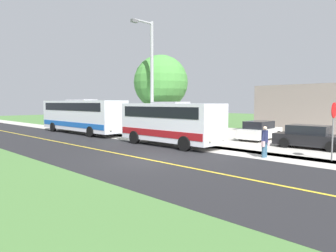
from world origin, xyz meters
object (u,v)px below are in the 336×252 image
object	(u,v)px
shuttle_bus_front	(170,121)
tree_curbside	(161,82)
transit_bus_rear	(82,115)
stop_sign	(333,121)
street_light_pole	(151,77)
parked_car_near	(260,131)
pedestrian_with_bags	(265,141)
parked_car_far	(311,137)

from	to	relation	value
shuttle_bus_front	tree_curbside	distance (m)	5.67
transit_bus_rear	stop_sign	bearing A→B (deg)	94.40
stop_sign	transit_bus_rear	bearing A→B (deg)	-85.60
street_light_pole	parked_car_near	world-z (taller)	street_light_pole
pedestrian_with_bags	stop_sign	bearing A→B (deg)	115.90
transit_bus_rear	parked_car_far	world-z (taller)	transit_bus_rear
transit_bus_rear	street_light_pole	distance (m)	9.65
stop_sign	tree_curbside	size ratio (longest dim) A/B	0.43
stop_sign	parked_car_far	bearing A→B (deg)	-147.66
stop_sign	pedestrian_with_bags	bearing A→B (deg)	-64.10
transit_bus_rear	parked_car_far	size ratio (longest dim) A/B	2.52
pedestrian_with_bags	street_light_pole	distance (m)	9.83
transit_bus_rear	pedestrian_with_bags	bearing A→B (deg)	90.74
pedestrian_with_bags	stop_sign	size ratio (longest dim) A/B	0.57
street_light_pole	parked_car_far	distance (m)	11.48
transit_bus_rear	parked_car_near	distance (m)	15.97
parked_car_near	street_light_pole	bearing A→B (deg)	-37.21
street_light_pole	tree_curbside	world-z (taller)	street_light_pole
stop_sign	street_light_pole	bearing A→B (deg)	-84.17
shuttle_bus_front	stop_sign	world-z (taller)	shuttle_bus_front
pedestrian_with_bags	street_light_pole	xyz separation A→B (m)	(-0.17, -9.03, 3.87)
stop_sign	tree_curbside	world-z (taller)	tree_curbside
tree_curbside	parked_car_far	bearing A→B (deg)	102.00
pedestrian_with_bags	parked_car_far	distance (m)	5.08
shuttle_bus_front	pedestrian_with_bags	bearing A→B (deg)	91.88
street_light_pole	tree_curbside	size ratio (longest dim) A/B	1.29
transit_bus_rear	street_light_pole	world-z (taller)	street_light_pole
transit_bus_rear	parked_car_near	world-z (taller)	transit_bus_rear
transit_bus_rear	pedestrian_with_bags	size ratio (longest dim) A/B	6.83
stop_sign	shuttle_bus_front	bearing A→B (deg)	-80.43
transit_bus_rear	stop_sign	world-z (taller)	transit_bus_rear
stop_sign	parked_car_far	size ratio (longest dim) A/B	0.65
pedestrian_with_bags	tree_curbside	xyz separation A→B (m)	(-2.69, -10.59, 3.63)
shuttle_bus_front	pedestrian_with_bags	distance (m)	6.71
pedestrian_with_bags	parked_car_far	size ratio (longest dim) A/B	0.37
street_light_pole	parked_car_far	world-z (taller)	street_light_pole
stop_sign	parked_car_near	bearing A→B (deg)	-129.00
parked_car_far	parked_car_near	bearing A→B (deg)	-112.33
street_light_pole	parked_car_far	xyz separation A→B (m)	(-4.88, 9.57, -4.06)
pedestrian_with_bags	parked_car_near	distance (m)	7.93
pedestrian_with_bags	stop_sign	world-z (taller)	stop_sign
parked_car_near	transit_bus_rear	bearing A→B (deg)	-63.47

